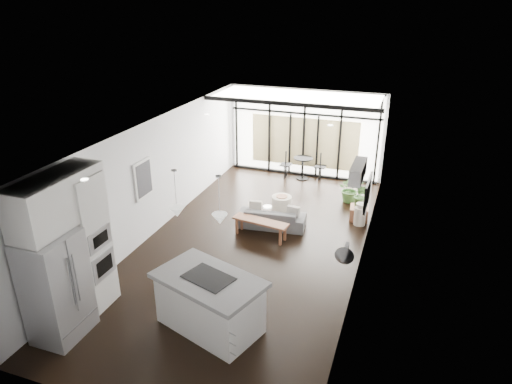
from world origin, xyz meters
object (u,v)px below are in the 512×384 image
Objects in this scene: island at (210,303)px; milk_can at (360,214)px; console_bench at (261,229)px; tv at (368,193)px; fridge at (56,287)px; pouf at (282,204)px; sofa at (272,214)px.

island is 5.26m from milk_can.
tv reaches higher than console_bench.
pouf is (2.17, 5.97, -0.74)m from fridge.
console_bench is at bearing 112.45° from island.
console_bench reaches higher than pouf.
sofa is 1.22× the size of console_bench.
pouf is at bearing 177.45° from milk_can.
island is at bearing -88.25° from pouf.
island is 1.70× the size of tv.
fridge is at bearing -137.95° from island.
fridge is 5.52m from sofa.
island is 4.98m from pouf.
island is 3.42m from console_bench.
fridge is at bearing -106.88° from console_bench.
sofa reaches higher than milk_can.
sofa is 2.86× the size of milk_can.
sofa reaches higher than console_bench.
milk_can is (2.12, -0.09, 0.08)m from pouf.
sofa is at bearing -89.06° from pouf.
sofa is at bearing 110.62° from island.
island is at bearing -77.64° from console_bench.
console_bench is (2.10, 4.41, -0.73)m from fridge.
sofa is at bearing 90.51° from console_bench.
tv is (2.33, -1.02, 1.08)m from pouf.
fridge is 1.37× the size of console_bench.
tv is (2.18, 3.95, 0.79)m from island.
fridge reaches higher than sofa.
console_bench is at bearing 64.54° from fridge.
milk_can is at bearing 42.40° from console_bench.
console_bench is 2.68m from tv.
fridge is 4.94m from console_bench.
fridge reaches higher than tv.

